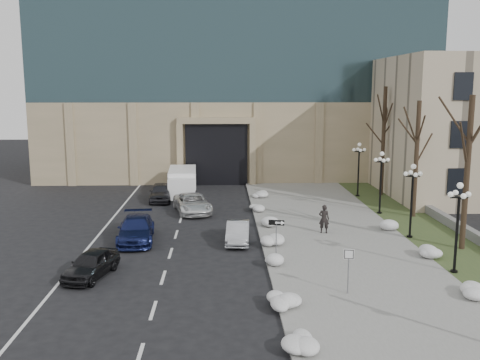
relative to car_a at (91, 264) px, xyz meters
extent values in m
plane|color=black|center=(10.10, -6.24, -0.68)|extent=(160.00, 160.00, 0.00)
cube|color=gray|center=(13.60, 7.76, -0.62)|extent=(9.00, 40.00, 0.12)
cube|color=gray|center=(9.10, 7.76, -0.61)|extent=(0.30, 40.00, 0.14)
cube|color=#374B25|center=(20.10, 7.76, -0.63)|extent=(4.00, 40.00, 0.10)
cube|color=gray|center=(22.10, 9.76, -0.33)|extent=(0.50, 30.00, 0.70)
cube|color=tan|center=(8.10, 35.76, 3.32)|extent=(40.00, 20.00, 8.00)
cube|color=black|center=(6.10, 26.76, 2.32)|extent=(6.00, 2.50, 6.00)
cube|color=tan|center=(6.10, 25.36, 5.62)|extent=(7.50, 0.60, 0.60)
cube|color=tan|center=(2.60, 25.36, 2.32)|extent=(0.60, 0.60, 6.00)
cube|color=tan|center=(9.60, 25.36, 2.32)|extent=(0.60, 0.60, 6.00)
cube|color=black|center=(24.10, 12.76, 1.82)|extent=(1.40, 0.25, 2.00)
cube|color=black|center=(24.10, 12.76, 5.32)|extent=(1.40, 0.25, 2.00)
cube|color=black|center=(24.10, 12.76, 8.82)|extent=(1.40, 0.25, 2.00)
imported|color=black|center=(0.00, 0.00, 0.00)|extent=(2.55, 4.24, 1.35)
imported|color=#B6B9BE|center=(7.54, 5.82, -0.03)|extent=(1.60, 4.00, 1.29)
imported|color=#161E4F|center=(1.25, 6.34, 0.08)|extent=(2.57, 5.40, 1.52)
imported|color=white|center=(4.35, 13.93, 0.04)|extent=(3.47, 5.54, 1.43)
imported|color=#2D2D32|center=(1.47, 18.31, 0.07)|extent=(1.95, 4.47, 1.50)
imported|color=black|center=(13.16, 7.39, 0.37)|extent=(0.77, 0.60, 1.86)
cube|color=white|center=(3.05, 21.89, 0.41)|extent=(2.64, 5.54, 2.18)
cube|color=white|center=(3.20, 18.63, 0.30)|extent=(2.36, 1.84, 1.74)
cylinder|color=black|center=(2.10, 18.80, -0.29)|extent=(0.31, 0.77, 0.76)
cylinder|color=black|center=(4.28, 18.90, -0.29)|extent=(0.31, 0.77, 0.76)
cylinder|color=black|center=(1.89, 23.47, -0.29)|extent=(0.31, 0.77, 0.76)
cylinder|color=black|center=(4.06, 23.57, -0.29)|extent=(0.31, 0.77, 0.76)
cylinder|color=slate|center=(9.49, 1.84, 0.50)|extent=(0.05, 0.05, 2.35)
cube|color=black|center=(9.49, 1.84, 1.58)|extent=(0.84, 0.22, 0.29)
cube|color=white|center=(9.62, 1.78, 1.58)|extent=(0.40, 0.10, 0.11)
cone|color=white|center=(9.84, 1.73, 1.58)|extent=(0.25, 0.27, 0.23)
cylinder|color=slate|center=(12.28, -2.93, 0.41)|extent=(0.06, 0.06, 2.18)
cube|color=white|center=(12.28, -2.93, 1.31)|extent=(0.47, 0.14, 0.48)
cube|color=black|center=(12.28, -2.95, 1.31)|extent=(0.41, 0.10, 0.42)
cube|color=white|center=(12.28, -2.96, 1.31)|extent=(0.35, 0.08, 0.36)
ellipsoid|color=white|center=(9.57, -8.12, -0.38)|extent=(1.10, 1.60, 0.36)
ellipsoid|color=white|center=(9.26, -3.71, -0.38)|extent=(1.10, 1.60, 0.36)
ellipsoid|color=white|center=(9.43, 1.04, -0.38)|extent=(1.10, 1.60, 0.36)
ellipsoid|color=white|center=(9.62, 4.72, -0.38)|extent=(1.10, 1.60, 0.36)
ellipsoid|color=white|center=(9.54, 9.23, -0.38)|extent=(1.10, 1.60, 0.36)
ellipsoid|color=white|center=(9.24, 13.93, -0.38)|extent=(1.10, 1.60, 0.36)
ellipsoid|color=white|center=(9.74, 19.11, -0.38)|extent=(1.10, 1.60, 0.36)
ellipsoid|color=white|center=(17.77, -3.47, -0.38)|extent=(1.10, 1.60, 0.36)
ellipsoid|color=white|center=(17.86, 2.27, -0.38)|extent=(1.10, 1.60, 0.36)
ellipsoid|color=white|center=(17.70, 8.27, -0.38)|extent=(1.10, 1.60, 0.36)
ellipsoid|color=white|center=(9.01, -4.20, -0.38)|extent=(1.10, 1.60, 0.36)
cylinder|color=black|center=(18.40, -0.24, -0.58)|extent=(0.36, 0.36, 0.20)
cylinder|color=black|center=(18.40, -0.24, 1.32)|extent=(0.14, 0.14, 4.00)
cylinder|color=black|center=(18.40, -0.24, 3.32)|extent=(0.10, 0.90, 0.10)
cylinder|color=black|center=(18.40, -0.24, 3.32)|extent=(0.90, 0.10, 0.10)
sphere|color=white|center=(18.40, -0.24, 3.92)|extent=(0.32, 0.32, 0.32)
sphere|color=white|center=(18.85, -0.24, 3.47)|extent=(0.28, 0.28, 0.28)
sphere|color=white|center=(17.95, -0.24, 3.47)|extent=(0.28, 0.28, 0.28)
sphere|color=white|center=(18.40, 0.21, 3.47)|extent=(0.28, 0.28, 0.28)
sphere|color=white|center=(18.40, -0.69, 3.47)|extent=(0.28, 0.28, 0.28)
cylinder|color=black|center=(18.40, 6.26, -0.58)|extent=(0.36, 0.36, 0.20)
cylinder|color=black|center=(18.40, 6.26, 1.32)|extent=(0.14, 0.14, 4.00)
cylinder|color=black|center=(18.40, 6.26, 3.32)|extent=(0.10, 0.90, 0.10)
cylinder|color=black|center=(18.40, 6.26, 3.32)|extent=(0.90, 0.10, 0.10)
sphere|color=white|center=(18.40, 6.26, 3.92)|extent=(0.32, 0.32, 0.32)
sphere|color=white|center=(18.85, 6.26, 3.47)|extent=(0.28, 0.28, 0.28)
sphere|color=white|center=(17.95, 6.26, 3.47)|extent=(0.28, 0.28, 0.28)
sphere|color=white|center=(18.40, 6.71, 3.47)|extent=(0.28, 0.28, 0.28)
sphere|color=white|center=(18.40, 5.81, 3.47)|extent=(0.28, 0.28, 0.28)
cylinder|color=black|center=(18.40, 12.76, -0.58)|extent=(0.36, 0.36, 0.20)
cylinder|color=black|center=(18.40, 12.76, 1.32)|extent=(0.14, 0.14, 4.00)
cylinder|color=black|center=(18.40, 12.76, 3.32)|extent=(0.10, 0.90, 0.10)
cylinder|color=black|center=(18.40, 12.76, 3.32)|extent=(0.90, 0.10, 0.10)
sphere|color=white|center=(18.40, 12.76, 3.92)|extent=(0.32, 0.32, 0.32)
sphere|color=white|center=(18.85, 12.76, 3.47)|extent=(0.28, 0.28, 0.28)
sphere|color=white|center=(17.95, 12.76, 3.47)|extent=(0.28, 0.28, 0.28)
sphere|color=white|center=(18.40, 13.21, 3.47)|extent=(0.28, 0.28, 0.28)
sphere|color=white|center=(18.40, 12.31, 3.47)|extent=(0.28, 0.28, 0.28)
cylinder|color=black|center=(18.40, 19.26, -0.58)|extent=(0.36, 0.36, 0.20)
cylinder|color=black|center=(18.40, 19.26, 1.32)|extent=(0.14, 0.14, 4.00)
cylinder|color=black|center=(18.40, 19.26, 3.32)|extent=(0.10, 0.90, 0.10)
cylinder|color=black|center=(18.40, 19.26, 3.32)|extent=(0.90, 0.10, 0.10)
sphere|color=white|center=(18.40, 19.26, 3.92)|extent=(0.32, 0.32, 0.32)
sphere|color=white|center=(18.85, 19.26, 3.47)|extent=(0.28, 0.28, 0.28)
sphere|color=white|center=(17.95, 19.26, 3.47)|extent=(0.28, 0.28, 0.28)
sphere|color=white|center=(18.40, 19.71, 3.47)|extent=(0.28, 0.28, 0.28)
sphere|color=white|center=(18.40, 18.81, 3.47)|extent=(0.28, 0.28, 0.28)
cylinder|color=black|center=(20.60, 3.76, 3.82)|extent=(0.32, 0.32, 9.00)
cylinder|color=black|center=(20.60, 11.76, 3.57)|extent=(0.32, 0.32, 8.50)
cylinder|color=black|center=(20.60, 19.76, 4.07)|extent=(0.32, 0.32, 9.50)
camera|label=1|loc=(6.54, -25.89, 8.70)|focal=40.00mm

